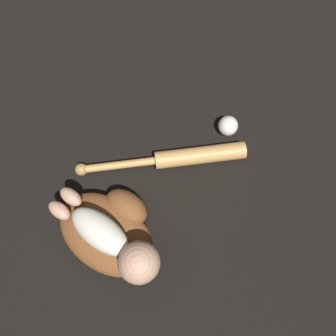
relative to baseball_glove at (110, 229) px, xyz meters
name	(u,v)px	position (x,y,z in m)	size (l,w,h in m)	color
ground_plane	(92,232)	(-0.05, -0.05, -0.05)	(6.00, 6.00, 0.00)	black
baseball_glove	(110,229)	(0.00, 0.00, 0.00)	(0.35, 0.29, 0.11)	brown
baby_figure	(115,244)	(0.06, -0.01, 0.10)	(0.38, 0.14, 0.12)	silver
baseball_bat	(182,157)	(0.01, 0.34, -0.02)	(0.41, 0.47, 0.06)	tan
baseball	(228,126)	(0.05, 0.53, -0.02)	(0.07, 0.07, 0.07)	white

